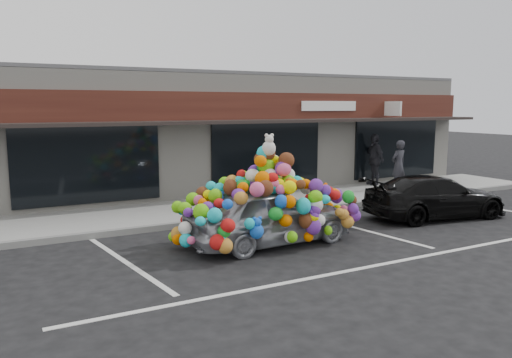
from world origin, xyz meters
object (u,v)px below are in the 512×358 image
black_sedan (435,197)px  pedestrian_c (374,159)px  toy_car (269,208)px  pedestrian_a (398,165)px

black_sedan → pedestrian_c: pedestrian_c is taller
black_sedan → pedestrian_c: 5.15m
toy_car → pedestrian_c: toy_car is taller
pedestrian_a → pedestrian_c: 1.28m
black_sedan → pedestrian_a: pedestrian_a is taller
black_sedan → pedestrian_a: size_ratio=2.34×
toy_car → black_sedan: bearing=-91.4°
toy_car → pedestrian_a: bearing=-66.9°
black_sedan → pedestrian_a: bearing=-20.6°
pedestrian_c → black_sedan: bearing=-13.1°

